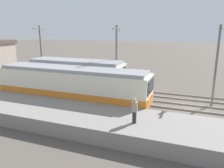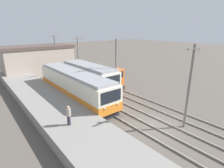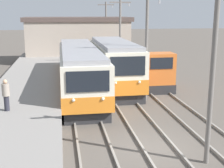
{
  "view_description": "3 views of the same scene",
  "coord_description": "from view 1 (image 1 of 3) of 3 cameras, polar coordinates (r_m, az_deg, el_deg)",
  "views": [
    {
      "loc": [
        -19.15,
        0.09,
        6.83
      ],
      "look_at": [
        -0.53,
        7.16,
        1.76
      ],
      "focal_mm": 35.0,
      "sensor_mm": 36.0,
      "label": 1
    },
    {
      "loc": [
        -11.81,
        -8.23,
        8.24
      ],
      "look_at": [
        0.91,
        7.31,
        1.91
      ],
      "focal_mm": 28.0,
      "sensor_mm": 36.0,
      "label": 2
    },
    {
      "loc": [
        -3.93,
        -12.51,
        5.92
      ],
      "look_at": [
        -0.8,
        6.4,
        1.51
      ],
      "focal_mm": 50.0,
      "sensor_mm": 36.0,
      "label": 3
    }
  ],
  "objects": [
    {
      "name": "commuter_train_center",
      "position": [
        22.99,
        -9.3,
        1.28
      ],
      "size": [
        2.84,
        10.19,
        3.74
      ],
      "color": "#28282B",
      "rests_on": "ground"
    },
    {
      "name": "track_center",
      "position": [
        20.5,
        19.93,
        -5.87
      ],
      "size": [
        1.54,
        60.0,
        0.14
      ],
      "color": "gray",
      "rests_on": "ground"
    },
    {
      "name": "ground_plane",
      "position": [
        20.33,
        19.9,
        -6.24
      ],
      "size": [
        200.0,
        200.0,
        0.0
      ],
      "primitive_type": "plane",
      "color": "#564F47"
    },
    {
      "name": "catenary_mast_far",
      "position": [
        26.88,
        -17.93,
        7.35
      ],
      "size": [
        2.0,
        0.2,
        7.17
      ],
      "color": "slate",
      "rests_on": "ground"
    },
    {
      "name": "person_on_platform",
      "position": [
        13.75,
        5.9,
        -6.72
      ],
      "size": [
        0.38,
        0.38,
        1.62
      ],
      "color": "#282833",
      "rests_on": "platform_left"
    },
    {
      "name": "catenary_mast_near",
      "position": [
        21.14,
        25.61,
        4.94
      ],
      "size": [
        2.0,
        0.2,
        7.17
      ],
      "color": "slate",
      "rests_on": "ground"
    },
    {
      "name": "commuter_train_left",
      "position": [
        20.1,
        -10.35,
        -0.97
      ],
      "size": [
        2.84,
        14.35,
        3.48
      ],
      "color": "#28282B",
      "rests_on": "ground"
    },
    {
      "name": "track_left",
      "position": [
        17.88,
        19.7,
        -8.82
      ],
      "size": [
        1.54,
        60.0,
        0.14
      ],
      "color": "gray",
      "rests_on": "ground"
    },
    {
      "name": "catenary_mast_mid",
      "position": [
        22.34,
        1.16,
        6.76
      ],
      "size": [
        2.0,
        0.2,
        7.17
      ],
      "color": "slate",
      "rests_on": "ground"
    },
    {
      "name": "platform_left",
      "position": [
        14.36,
        19.43,
        -12.66
      ],
      "size": [
        4.5,
        54.0,
        1.04
      ],
      "primitive_type": "cube",
      "color": "gray",
      "rests_on": "ground"
    },
    {
      "name": "track_right",
      "position": [
        23.35,
        20.11,
        -3.45
      ],
      "size": [
        1.54,
        60.0,
        0.14
      ],
      "color": "gray",
      "rests_on": "ground"
    },
    {
      "name": "shunting_locomotive",
      "position": [
        25.42,
        -4.73,
        1.45
      ],
      "size": [
        2.4,
        4.71,
        3.0
      ],
      "color": "#28282B",
      "rests_on": "ground"
    }
  ]
}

